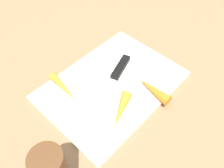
# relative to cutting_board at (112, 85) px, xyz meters

# --- Properties ---
(ground_plane) EXTENTS (1.40, 1.40, 0.00)m
(ground_plane) POSITION_rel_cutting_board_xyz_m (0.00, 0.00, -0.01)
(ground_plane) COLOR #8C6D4C
(cutting_board) EXTENTS (0.36, 0.26, 0.01)m
(cutting_board) POSITION_rel_cutting_board_xyz_m (0.00, 0.00, 0.00)
(cutting_board) COLOR white
(cutting_board) RESTS_ON ground_plane
(knife) EXTENTS (0.20, 0.08, 0.01)m
(knife) POSITION_rel_cutting_board_xyz_m (0.04, 0.02, 0.01)
(knife) COLOR #B7B7BC
(knife) RESTS_ON cutting_board
(carrot_medium) EXTENTS (0.10, 0.07, 0.03)m
(carrot_medium) POSITION_rel_cutting_board_xyz_m (-0.05, -0.08, 0.02)
(carrot_medium) COLOR orange
(carrot_medium) RESTS_ON cutting_board
(carrot_longest) EXTENTS (0.03, 0.11, 0.02)m
(carrot_longest) POSITION_rel_cutting_board_xyz_m (-0.10, 0.07, 0.02)
(carrot_longest) COLOR orange
(carrot_longest) RESTS_ON cutting_board
(carrot_shortest) EXTENTS (0.03, 0.10, 0.03)m
(carrot_shortest) POSITION_rel_cutting_board_xyz_m (0.05, -0.09, 0.02)
(carrot_shortest) COLOR orange
(carrot_shortest) RESTS_ON cutting_board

